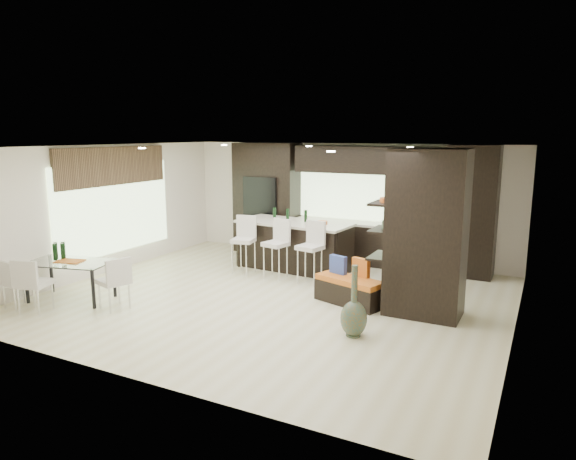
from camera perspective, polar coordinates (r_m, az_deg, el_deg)
The scene contains 22 objects.
ground at distance 9.36m, azimuth -1.69°, elevation -7.55°, with size 8.00×8.00×0.00m, color beige.
back_wall at distance 12.17m, azimuth 6.25°, elevation 3.19°, with size 8.00×0.02×2.70m, color white.
left_wall at distance 11.48m, azimuth -19.52°, elevation 2.18°, with size 0.02×7.00×2.70m, color white.
right_wall at distance 7.95m, azimuth 24.44°, elevation -1.76°, with size 0.02×7.00×2.70m, color white.
ceiling at distance 8.89m, azimuth -1.79°, elevation 9.21°, with size 8.00×7.00×0.02m, color white.
window_left at distance 11.59m, azimuth -18.67°, elevation 2.31°, with size 0.04×3.20×1.90m, color #B2D199.
window_back at distance 11.91m, azimuth 8.90°, elevation 3.93°, with size 3.40×0.04×1.20m, color #B2D199.
stone_accent at distance 11.48m, azimuth -18.83°, elevation 6.75°, with size 0.08×3.00×0.80m, color brown.
ceiling_spots at distance 9.11m, azimuth -1.02°, elevation 9.13°, with size 4.00×3.00×0.02m, color white.
back_cabinetry at distance 11.70m, azimuth 7.96°, elevation 2.85°, with size 6.80×0.68×2.70m, color black.
refrigerator at distance 12.69m, azimuth -2.45°, elevation 1.73°, with size 0.90×0.68×1.90m, color black.
partition_column at distance 8.50m, azimuth 15.15°, elevation -0.39°, with size 1.20×0.80×2.70m, color black.
kitchen_island at distance 11.22m, azimuth 0.70°, elevation -1.68°, with size 2.51×1.08×1.05m, color black.
stool_left at distance 10.86m, azimuth -4.97°, elevation -2.30°, with size 0.44×0.44×0.98m, color silver.
stool_mid at distance 10.48m, azimuth -1.39°, elevation -2.76°, with size 0.43×0.43×0.98m, color silver.
stool_right at distance 10.15m, azimuth 2.44°, elevation -3.18°, with size 0.44×0.44×0.99m, color silver.
bench at distance 9.04m, azimuth 6.83°, elevation -6.72°, with size 1.22×0.47×0.47m, color black.
floor_vase at distance 7.57m, azimuth 7.36°, elevation -7.84°, with size 0.39×0.39×1.07m, color #3E4934, non-canonical shape.
dining_table at distance 9.93m, azimuth -22.95°, elevation -5.22°, with size 1.45×0.82×0.70m, color white.
chair_near at distance 9.49m, azimuth -26.31°, elevation -5.73°, with size 0.46×0.46×0.86m, color silver.
chair_far at distance 9.87m, azimuth -27.79°, elevation -5.47°, with size 0.42×0.42×0.78m, color silver.
chair_end at distance 9.17m, azimuth -18.79°, elevation -5.80°, with size 0.45×0.45×0.83m, color silver.
Camera 1 is at (4.29, -7.78, 2.94)m, focal length 32.00 mm.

